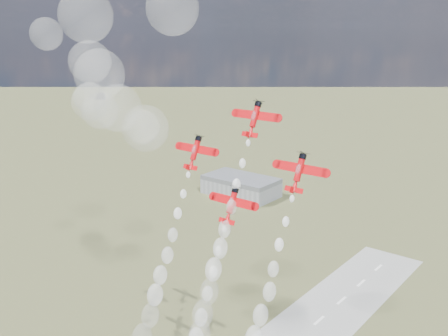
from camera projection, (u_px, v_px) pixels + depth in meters
hangar at (241, 186)px, 362.20m from camera, size 50.00×28.00×13.00m
plane_lead at (254, 118)px, 128.55m from camera, size 12.93×6.30×8.66m
plane_left at (195, 152)px, 137.02m from camera, size 12.93×6.30×8.66m
plane_right at (299, 172)px, 118.37m from camera, size 12.93×6.30×8.66m
plane_slot at (231, 204)px, 126.83m from camera, size 12.93×6.30×8.66m
smoke_trail_lead at (204, 312)px, 124.49m from camera, size 5.21×25.58×51.82m
smoke_trail_left at (144, 335)px, 133.23m from camera, size 5.99×25.81×52.19m
drifted_smoke_cloud at (110, 64)px, 187.03m from camera, size 69.20×41.35×58.18m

